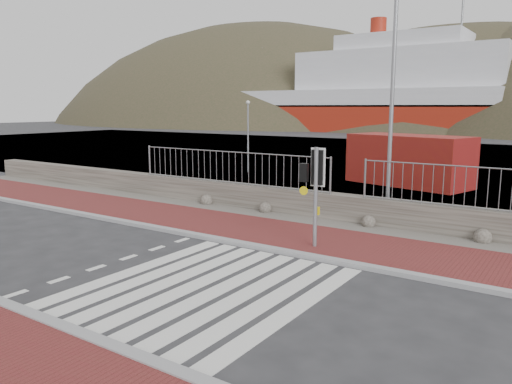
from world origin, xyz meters
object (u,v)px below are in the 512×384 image
Objects in this scene: traffic_signal_far at (315,176)px; shipping_container at (409,160)px; ferry at (359,96)px; streetlight at (397,91)px.

traffic_signal_far is 0.47× the size of shipping_container.
shipping_container is at bearing -65.18° from ferry.
ferry is 18.31× the size of traffic_signal_far.
streetlight is 9.03m from shipping_container.
streetlight is at bearing -66.64° from ferry.
shipping_container is at bearing 95.70° from streetlight.
shipping_container is (-1.34, 12.55, -0.77)m from traffic_signal_far.
ferry is 68.92m from traffic_signal_far.
shipping_container is (23.83, -51.52, -4.15)m from ferry.
traffic_signal_far reaches higher than shipping_container.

